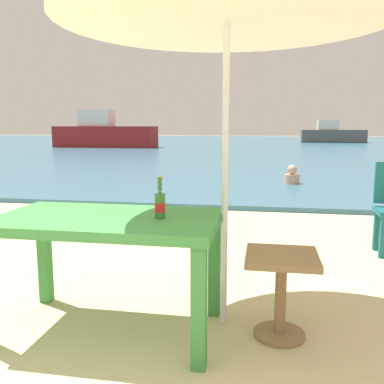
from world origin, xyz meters
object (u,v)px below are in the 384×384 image
object	(u,v)px
side_table_wood	(281,283)
picnic_table_green	(108,233)
beer_bottle_amber	(160,203)
swimmer_person	(292,176)
boat_sailboat	(104,134)
boat_fishing_trawler	(332,134)

from	to	relation	value
side_table_wood	picnic_table_green	bearing A→B (deg)	-174.75
picnic_table_green	beer_bottle_amber	size ratio (longest dim) A/B	5.28
swimmer_person	boat_sailboat	size ratio (longest dim) A/B	0.07
side_table_wood	boat_sailboat	world-z (taller)	boat_sailboat
swimmer_person	boat_fishing_trawler	xyz separation A→B (m)	(4.50, 24.89, 0.47)
side_table_wood	beer_bottle_amber	bearing A→B (deg)	-171.69
picnic_table_green	side_table_wood	bearing A→B (deg)	5.25
side_table_wood	boat_fishing_trawler	xyz separation A→B (m)	(4.96, 31.69, 0.36)
boat_sailboat	beer_bottle_amber	bearing A→B (deg)	-67.39
swimmer_person	boat_sailboat	distance (m)	17.97
beer_bottle_amber	side_table_wood	bearing A→B (deg)	8.31
swimmer_person	boat_sailboat	xyz separation A→B (m)	(-10.23, 14.76, 0.64)
picnic_table_green	swimmer_person	bearing A→B (deg)	77.33
side_table_wood	swimmer_person	bearing A→B (deg)	86.09
beer_bottle_amber	boat_sailboat	size ratio (longest dim) A/B	0.04
picnic_table_green	boat_fishing_trawler	world-z (taller)	boat_fishing_trawler
picnic_table_green	boat_sailboat	world-z (taller)	boat_sailboat
beer_bottle_amber	picnic_table_green	bearing A→B (deg)	178.59
picnic_table_green	swimmer_person	size ratio (longest dim) A/B	3.41
picnic_table_green	swimmer_person	world-z (taller)	picnic_table_green
picnic_table_green	side_table_wood	world-z (taller)	picnic_table_green
boat_sailboat	side_table_wood	bearing A→B (deg)	-65.63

